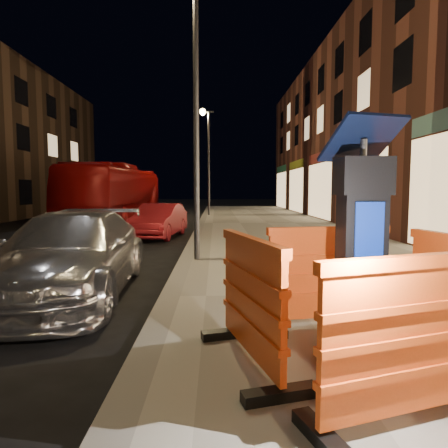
{
  "coord_description": "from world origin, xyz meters",
  "views": [
    {
      "loc": [
        0.67,
        -5.63,
        1.68
      ],
      "look_at": [
        0.8,
        1.0,
        1.1
      ],
      "focal_mm": 32.0,
      "sensor_mm": 36.0,
      "label": 1
    }
  ],
  "objects_px": {
    "parking_kiosk": "(361,250)",
    "barrier_kerbside": "(251,301)",
    "barrier_front": "(412,342)",
    "barrier_back": "(329,277)",
    "car_red": "(159,237)",
    "car_silver": "(73,295)",
    "bus_doubledecker": "(117,222)"
  },
  "relations": [
    {
      "from": "barrier_front",
      "to": "barrier_kerbside",
      "type": "relative_size",
      "value": 1.0
    },
    {
      "from": "barrier_front",
      "to": "barrier_back",
      "type": "bearing_deg",
      "value": 71.97
    },
    {
      "from": "parking_kiosk",
      "to": "barrier_kerbside",
      "type": "distance_m",
      "value": 1.05
    },
    {
      "from": "bus_doubledecker",
      "to": "parking_kiosk",
      "type": "bearing_deg",
      "value": -67.14
    },
    {
      "from": "car_red",
      "to": "bus_doubledecker",
      "type": "bearing_deg",
      "value": 122.32
    },
    {
      "from": "parking_kiosk",
      "to": "barrier_kerbside",
      "type": "bearing_deg",
      "value": 166.97
    },
    {
      "from": "barrier_front",
      "to": "car_red",
      "type": "distance_m",
      "value": 11.87
    },
    {
      "from": "barrier_front",
      "to": "car_silver",
      "type": "bearing_deg",
      "value": 114.6
    },
    {
      "from": "barrier_back",
      "to": "barrier_kerbside",
      "type": "relative_size",
      "value": 1.0
    },
    {
      "from": "car_red",
      "to": "barrier_front",
      "type": "bearing_deg",
      "value": -66.73
    },
    {
      "from": "car_silver",
      "to": "barrier_front",
      "type": "bearing_deg",
      "value": -50.55
    },
    {
      "from": "parking_kiosk",
      "to": "car_red",
      "type": "height_order",
      "value": "parking_kiosk"
    },
    {
      "from": "barrier_back",
      "to": "car_silver",
      "type": "height_order",
      "value": "barrier_back"
    },
    {
      "from": "barrier_back",
      "to": "car_red",
      "type": "distance_m",
      "value": 10.06
    },
    {
      "from": "barrier_back",
      "to": "barrier_kerbside",
      "type": "xyz_separation_m",
      "value": [
        -0.95,
        -0.95,
        0.0
      ]
    },
    {
      "from": "barrier_back",
      "to": "barrier_kerbside",
      "type": "bearing_deg",
      "value": -145.03
    },
    {
      "from": "barrier_back",
      "to": "car_red",
      "type": "relative_size",
      "value": 0.4
    },
    {
      "from": "car_silver",
      "to": "car_red",
      "type": "xyz_separation_m",
      "value": [
        0.31,
        7.56,
        0.0
      ]
    },
    {
      "from": "parking_kiosk",
      "to": "barrier_front",
      "type": "distance_m",
      "value": 1.05
    },
    {
      "from": "parking_kiosk",
      "to": "barrier_front",
      "type": "height_order",
      "value": "parking_kiosk"
    },
    {
      "from": "barrier_front",
      "to": "barrier_kerbside",
      "type": "xyz_separation_m",
      "value": [
        -0.95,
        0.95,
        0.0
      ]
    },
    {
      "from": "barrier_back",
      "to": "barrier_kerbside",
      "type": "distance_m",
      "value": 1.34
    },
    {
      "from": "barrier_back",
      "to": "car_red",
      "type": "xyz_separation_m",
      "value": [
        -3.22,
        9.5,
        -0.71
      ]
    },
    {
      "from": "barrier_back",
      "to": "car_silver",
      "type": "relative_size",
      "value": 0.32
    },
    {
      "from": "barrier_front",
      "to": "car_red",
      "type": "xyz_separation_m",
      "value": [
        -3.22,
        11.4,
        -0.71
      ]
    },
    {
      "from": "barrier_kerbside",
      "to": "car_red",
      "type": "bearing_deg",
      "value": -2.75
    },
    {
      "from": "car_red",
      "to": "barrier_back",
      "type": "bearing_deg",
      "value": -63.78
    },
    {
      "from": "car_silver",
      "to": "car_red",
      "type": "height_order",
      "value": "car_silver"
    },
    {
      "from": "barrier_kerbside",
      "to": "parking_kiosk",
      "type": "bearing_deg",
      "value": -105.03
    },
    {
      "from": "parking_kiosk",
      "to": "car_silver",
      "type": "xyz_separation_m",
      "value": [
        -3.54,
        2.89,
        -1.16
      ]
    },
    {
      "from": "parking_kiosk",
      "to": "bus_doubledecker",
      "type": "xyz_separation_m",
      "value": [
        -6.39,
        17.28,
        -1.16
      ]
    },
    {
      "from": "barrier_front",
      "to": "barrier_back",
      "type": "relative_size",
      "value": 1.0
    }
  ]
}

